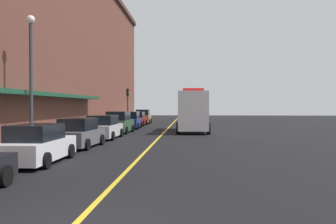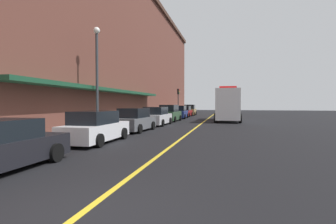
{
  "view_description": "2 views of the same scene",
  "coord_description": "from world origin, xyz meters",
  "px_view_note": "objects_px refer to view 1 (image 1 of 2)",
  "views": [
    {
      "loc": [
        2.32,
        -6.88,
        2.41
      ],
      "look_at": [
        0.33,
        25.87,
        1.81
      ],
      "focal_mm": 38.95,
      "sensor_mm": 36.0,
      "label": 1
    },
    {
      "loc": [
        2.57,
        -4.15,
        1.99
      ],
      "look_at": [
        -2.46,
        17.58,
        1.29
      ],
      "focal_mm": 27.59,
      "sensor_mm": 36.0,
      "label": 2
    }
  ],
  "objects_px": {
    "box_truck": "(193,112)",
    "parking_meter_0": "(84,124)",
    "parked_car_7": "(143,117)",
    "traffic_light_near": "(128,99)",
    "parked_car_6": "(137,119)",
    "street_lamp_left": "(31,67)",
    "parking_meter_2": "(134,115)",
    "parked_car_4": "(119,123)",
    "parking_meter_1": "(86,124)",
    "parked_car_3": "(104,128)",
    "parked_car_5": "(130,121)",
    "parked_car_2": "(79,134)",
    "parked_car_1": "(38,145)"
  },
  "relations": [
    {
      "from": "parked_car_1",
      "to": "parking_meter_0",
      "type": "xyz_separation_m",
      "value": [
        -1.32,
        11.06,
        0.29
      ]
    },
    {
      "from": "street_lamp_left",
      "to": "traffic_light_near",
      "type": "relative_size",
      "value": 1.61
    },
    {
      "from": "parked_car_5",
      "to": "parking_meter_1",
      "type": "height_order",
      "value": "parked_car_5"
    },
    {
      "from": "parked_car_6",
      "to": "street_lamp_left",
      "type": "relative_size",
      "value": 0.6
    },
    {
      "from": "parked_car_7",
      "to": "traffic_light_near",
      "type": "distance_m",
      "value": 4.7
    },
    {
      "from": "box_truck",
      "to": "parking_meter_2",
      "type": "xyz_separation_m",
      "value": [
        -7.93,
        15.92,
        -0.76
      ]
    },
    {
      "from": "parking_meter_2",
      "to": "parked_car_7",
      "type": "bearing_deg",
      "value": -45.08
    },
    {
      "from": "parked_car_6",
      "to": "street_lamp_left",
      "type": "xyz_separation_m",
      "value": [
        -1.95,
        -24.23,
        3.63
      ]
    },
    {
      "from": "parking_meter_2",
      "to": "traffic_light_near",
      "type": "distance_m",
      "value": 5.71
    },
    {
      "from": "parked_car_5",
      "to": "parking_meter_0",
      "type": "distance_m",
      "value": 11.72
    },
    {
      "from": "parked_car_6",
      "to": "parked_car_2",
      "type": "bearing_deg",
      "value": -179.3
    },
    {
      "from": "parked_car_5",
      "to": "traffic_light_near",
      "type": "height_order",
      "value": "traffic_light_near"
    },
    {
      "from": "parking_meter_0",
      "to": "parked_car_1",
      "type": "bearing_deg",
      "value": -83.17
    },
    {
      "from": "parked_car_7",
      "to": "traffic_light_near",
      "type": "bearing_deg",
      "value": 158.19
    },
    {
      "from": "parked_car_4",
      "to": "parking_meter_1",
      "type": "distance_m",
      "value": 5.15
    },
    {
      "from": "parked_car_6",
      "to": "parked_car_7",
      "type": "xyz_separation_m",
      "value": [
        0.1,
        5.21,
        0.09
      ]
    },
    {
      "from": "parked_car_1",
      "to": "parking_meter_1",
      "type": "distance_m",
      "value": 11.78
    },
    {
      "from": "parked_car_1",
      "to": "traffic_light_near",
      "type": "xyz_separation_m",
      "value": [
        -1.26,
        29.3,
        2.39
      ]
    },
    {
      "from": "parked_car_4",
      "to": "parking_meter_2",
      "type": "distance_m",
      "value": 18.04
    },
    {
      "from": "parked_car_5",
      "to": "parking_meter_2",
      "type": "xyz_separation_m",
      "value": [
        -1.46,
        11.93,
        0.24
      ]
    },
    {
      "from": "parked_car_3",
      "to": "parked_car_7",
      "type": "relative_size",
      "value": 0.98
    },
    {
      "from": "parked_car_1",
      "to": "parked_car_7",
      "type": "bearing_deg",
      "value": -0.61
    },
    {
      "from": "box_truck",
      "to": "parking_meter_2",
      "type": "relative_size",
      "value": 6.5
    },
    {
      "from": "parked_car_1",
      "to": "parking_meter_2",
      "type": "bearing_deg",
      "value": 1.79
    },
    {
      "from": "parked_car_2",
      "to": "street_lamp_left",
      "type": "xyz_separation_m",
      "value": [
        -1.95,
        -1.93,
        3.61
      ]
    },
    {
      "from": "parked_car_3",
      "to": "traffic_light_near",
      "type": "distance_m",
      "value": 18.31
    },
    {
      "from": "parked_car_7",
      "to": "parking_meter_2",
      "type": "height_order",
      "value": "parked_car_7"
    },
    {
      "from": "parked_car_1",
      "to": "box_truck",
      "type": "xyz_separation_m",
      "value": [
        6.61,
        18.69,
        1.06
      ]
    },
    {
      "from": "parked_car_2",
      "to": "parking_meter_1",
      "type": "relative_size",
      "value": 3.4
    },
    {
      "from": "parking_meter_2",
      "to": "parking_meter_0",
      "type": "bearing_deg",
      "value": -90.0
    },
    {
      "from": "parked_car_2",
      "to": "street_lamp_left",
      "type": "height_order",
      "value": "street_lamp_left"
    },
    {
      "from": "box_truck",
      "to": "parking_meter_0",
      "type": "height_order",
      "value": "box_truck"
    },
    {
      "from": "parked_car_6",
      "to": "street_lamp_left",
      "type": "bearing_deg",
      "value": 176.09
    },
    {
      "from": "parked_car_3",
      "to": "traffic_light_near",
      "type": "xyz_separation_m",
      "value": [
        -1.37,
        18.11,
        2.35
      ]
    },
    {
      "from": "parked_car_3",
      "to": "parked_car_5",
      "type": "height_order",
      "value": "parked_car_5"
    },
    {
      "from": "street_lamp_left",
      "to": "parked_car_3",
      "type": "bearing_deg",
      "value": 74.77
    },
    {
      "from": "parked_car_3",
      "to": "parked_car_7",
      "type": "distance_m",
      "value": 21.97
    },
    {
      "from": "parked_car_5",
      "to": "parked_car_7",
      "type": "bearing_deg",
      "value": -1.4
    },
    {
      "from": "parked_car_5",
      "to": "parked_car_6",
      "type": "xyz_separation_m",
      "value": [
        -0.12,
        5.27,
        -0.05
      ]
    },
    {
      "from": "parked_car_5",
      "to": "traffic_light_near",
      "type": "relative_size",
      "value": 1.07
    },
    {
      "from": "parked_car_1",
      "to": "parked_car_3",
      "type": "bearing_deg",
      "value": -0.96
    },
    {
      "from": "parked_car_4",
      "to": "parked_car_6",
      "type": "relative_size",
      "value": 1.12
    },
    {
      "from": "parked_car_6",
      "to": "parked_car_5",
      "type": "bearing_deg",
      "value": -178.05
    },
    {
      "from": "box_truck",
      "to": "traffic_light_near",
      "type": "xyz_separation_m",
      "value": [
        -7.87,
        10.61,
        1.33
      ]
    },
    {
      "from": "box_truck",
      "to": "parking_meter_1",
      "type": "xyz_separation_m",
      "value": [
        -7.93,
        -6.99,
        -0.76
      ]
    },
    {
      "from": "traffic_light_near",
      "to": "parked_car_2",
      "type": "bearing_deg",
      "value": -86.87
    },
    {
      "from": "parked_car_1",
      "to": "parked_car_2",
      "type": "bearing_deg",
      "value": -0.69
    },
    {
      "from": "parking_meter_0",
      "to": "parking_meter_2",
      "type": "bearing_deg",
      "value": 90.0
    },
    {
      "from": "parked_car_6",
      "to": "traffic_light_near",
      "type": "bearing_deg",
      "value": 44.46
    },
    {
      "from": "parked_car_2",
      "to": "parked_car_6",
      "type": "relative_size",
      "value": 1.09
    }
  ]
}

